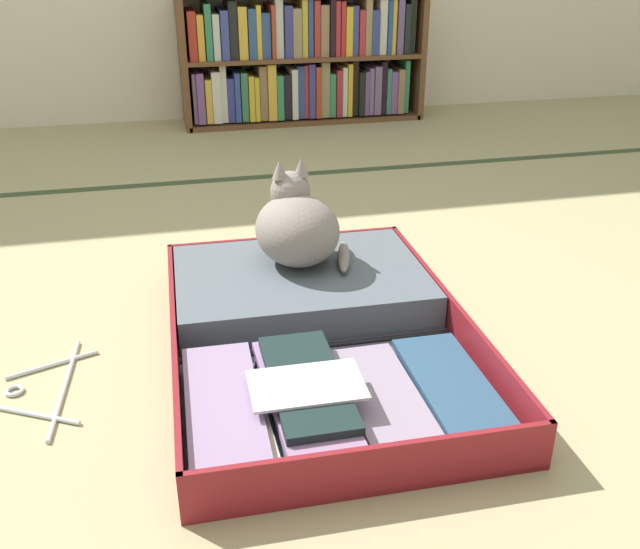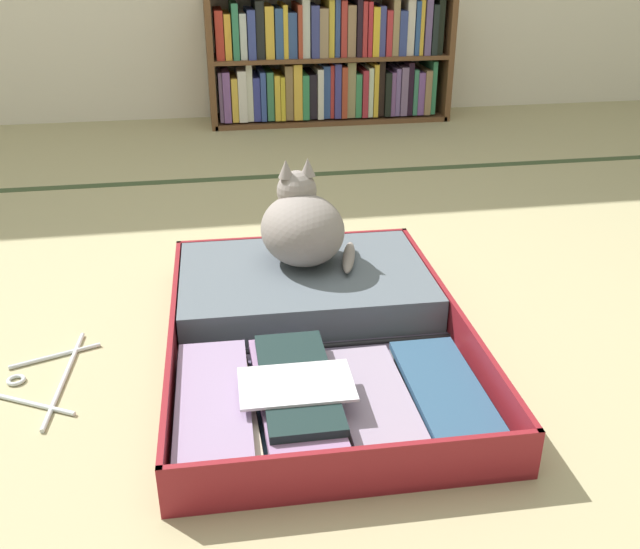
{
  "view_description": "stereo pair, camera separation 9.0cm",
  "coord_description": "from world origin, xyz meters",
  "px_view_note": "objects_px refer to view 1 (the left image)",
  "views": [
    {
      "loc": [
        -0.23,
        -1.45,
        0.89
      ],
      "look_at": [
        0.11,
        -0.01,
        0.18
      ],
      "focal_mm": 39.41,
      "sensor_mm": 36.0,
      "label": 1
    },
    {
      "loc": [
        -0.14,
        -1.47,
        0.89
      ],
      "look_at": [
        0.11,
        -0.01,
        0.18
      ],
      "focal_mm": 39.41,
      "sensor_mm": 36.0,
      "label": 2
    }
  ],
  "objects_px": {
    "bookshelf": "(302,59)",
    "clothes_hanger": "(48,388)",
    "open_suitcase": "(310,323)",
    "black_cat": "(296,227)"
  },
  "relations": [
    {
      "from": "open_suitcase",
      "to": "clothes_hanger",
      "type": "xyz_separation_m",
      "value": [
        -0.6,
        -0.08,
        -0.04
      ]
    },
    {
      "from": "black_cat",
      "to": "clothes_hanger",
      "type": "xyz_separation_m",
      "value": [
        -0.62,
        -0.31,
        -0.2
      ]
    },
    {
      "from": "black_cat",
      "to": "open_suitcase",
      "type": "bearing_deg",
      "value": -94.38
    },
    {
      "from": "open_suitcase",
      "to": "bookshelf",
      "type": "bearing_deg",
      "value": 78.52
    },
    {
      "from": "bookshelf",
      "to": "open_suitcase",
      "type": "xyz_separation_m",
      "value": [
        -0.45,
        -2.23,
        -0.27
      ]
    },
    {
      "from": "black_cat",
      "to": "bookshelf",
      "type": "bearing_deg",
      "value": 77.7
    },
    {
      "from": "bookshelf",
      "to": "clothes_hanger",
      "type": "bearing_deg",
      "value": -114.51
    },
    {
      "from": "open_suitcase",
      "to": "clothes_hanger",
      "type": "relative_size",
      "value": 2.6
    },
    {
      "from": "open_suitcase",
      "to": "clothes_hanger",
      "type": "distance_m",
      "value": 0.61
    },
    {
      "from": "bookshelf",
      "to": "clothes_hanger",
      "type": "distance_m",
      "value": 2.56
    }
  ]
}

